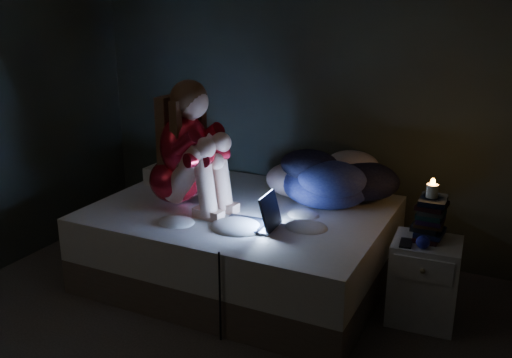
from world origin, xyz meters
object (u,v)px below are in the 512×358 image
Objects in this scene: bed at (242,243)px; woman at (175,143)px; laptop at (248,208)px; candle at (432,193)px; nightstand at (424,281)px; phone at (405,242)px.

bed is 2.21× the size of woman.
candle is (1.06, 0.34, 0.16)m from laptop.
woman is 1.85m from nightstand.
woman is 0.72m from laptop.
woman is at bearing -159.23° from bed.
candle is 0.57× the size of phone.
nightstand is 6.66× the size of candle.
bed is at bearing -177.77° from candle.
candle is 0.34m from phone.
laptop is (0.20, -0.29, 0.40)m from bed.
laptop is at bearing -168.87° from nightstand.
bed reaches higher than nightstand.
nightstand is at bearing 11.66° from laptop.
phone is at bearing -4.71° from bed.
phone is (0.95, 0.20, -0.13)m from laptop.
laptop reaches higher than nightstand.
woman reaches higher than phone.
bed is at bearing 27.68° from woman.
candle is at bearing 2.23° from bed.
bed is 0.85m from woman.
woman is at bearing 164.85° from laptop.
laptop is 1.18m from nightstand.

